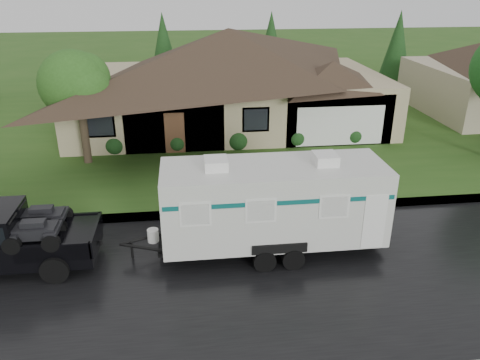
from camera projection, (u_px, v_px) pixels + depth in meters
name	position (u px, v px, depth m)	size (l,w,h in m)	color
ground	(211.00, 245.00, 16.03)	(140.00, 140.00, 0.00)	#2B5219
road	(215.00, 279.00, 14.21)	(140.00, 8.00, 0.01)	black
curb	(207.00, 213.00, 18.05)	(140.00, 0.50, 0.15)	gray
lawn	(196.00, 120.00, 29.65)	(140.00, 26.00, 0.15)	#2B5219
house_main	(234.00, 67.00, 27.44)	(19.44, 10.80, 6.90)	tan
tree_left_green	(78.00, 86.00, 21.30)	(3.24, 3.24, 5.37)	#382B1E
shrub_row	(238.00, 139.00, 24.45)	(13.60, 1.00, 1.00)	#143814
travel_trailer	(273.00, 202.00, 15.07)	(7.50, 2.64, 3.37)	silver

